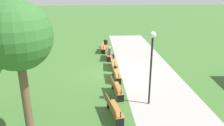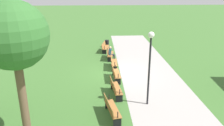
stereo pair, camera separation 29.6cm
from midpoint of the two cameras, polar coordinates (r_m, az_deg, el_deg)
name	(u,v)px [view 1 (the left image)]	position (r m, az deg, el deg)	size (l,w,h in m)	color
ground_plane	(115,73)	(16.26, 0.37, -2.64)	(120.00, 120.00, 0.00)	#3D6B2D
path_paving	(148,72)	(16.62, 8.66, -2.37)	(25.69, 4.11, 0.01)	#A39E99
bench_0	(104,47)	(21.48, -2.51, 4.13)	(1.84, 0.80, 0.89)	#996633
bench_1	(109,54)	(19.32, -1.25, 2.41)	(1.83, 0.67, 0.89)	#996633
bench_2	(113,62)	(17.16, -0.24, 0.24)	(1.80, 0.54, 0.89)	#996633
bench_3	(116,73)	(15.02, 0.39, -2.59)	(1.80, 0.54, 0.89)	#996633
bench_4	(116,88)	(12.93, 0.46, -6.36)	(1.83, 0.67, 0.89)	#996633
bench_5	(114,108)	(10.91, -0.37, -11.53)	(1.84, 0.80, 0.89)	#996633
person_seated	(110,53)	(19.02, -0.87, 2.66)	(0.37, 0.55, 1.20)	navy
tree_1	(17,37)	(8.41, -24.04, 6.02)	(2.47, 2.47, 5.67)	brown
lamp_post	(152,55)	(11.32, 9.39, 2.02)	(0.32, 0.32, 3.95)	black
trash_bin	(105,44)	(23.04, -2.06, 4.95)	(0.44, 0.44, 0.77)	black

